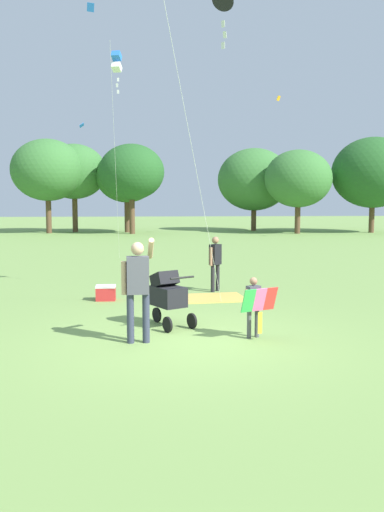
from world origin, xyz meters
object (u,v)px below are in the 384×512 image
object	(u,v)px
person_adult_flyer	(138,283)
stroller	(168,294)
picnic_blanket	(214,298)
kite_adult_black	(222,7)
cooler_box	(106,293)
child_with_butterfly_kite	(254,302)
kite_orange_delta	(117,63)
person_red_shirt	(215,259)

from	to	relation	value
person_adult_flyer	stroller	size ratio (longest dim) A/B	1.59
stroller	picnic_blanket	bearing A→B (deg)	66.88
kite_adult_black	cooler_box	distance (m)	6.76
child_with_butterfly_kite	kite_orange_delta	xyz separation A→B (m)	(-2.92, 12.44, 6.78)
stroller	cooler_box	xyz separation A→B (m)	(-1.34, 2.66, -0.43)
kite_adult_black	kite_orange_delta	xyz separation A→B (m)	(-2.76, 9.28, 1.00)
kite_orange_delta	person_red_shirt	bearing A→B (deg)	-70.12
person_adult_flyer	kite_adult_black	xyz separation A→B (m)	(1.77, 3.30, 5.41)
person_adult_flyer	kite_adult_black	world-z (taller)	kite_adult_black
stroller	person_red_shirt	world-z (taller)	person_red_shirt
kite_adult_black	picnic_blanket	world-z (taller)	kite_adult_black
kite_adult_black	kite_orange_delta	world-z (taller)	kite_orange_delta
person_adult_flyer	person_red_shirt	bearing A→B (deg)	68.97
stroller	kite_orange_delta	distance (m)	13.41
stroller	picnic_blanket	size ratio (longest dim) A/B	0.74
kite_orange_delta	picnic_blanket	world-z (taller)	kite_orange_delta
person_adult_flyer	kite_orange_delta	size ratio (longest dim) A/B	0.22
child_with_butterfly_kite	kite_adult_black	distance (m)	6.59
kite_adult_black	picnic_blanket	distance (m)	6.42
kite_orange_delta	picnic_blanket	distance (m)	11.74
stroller	kite_orange_delta	xyz separation A→B (m)	(-1.51, 11.46, 6.79)
kite_adult_black	person_adult_flyer	bearing A→B (deg)	-118.26
person_red_shirt	child_with_butterfly_kite	bearing A→B (deg)	-88.76
picnic_blanket	person_red_shirt	bearing A→B (deg)	80.82
person_adult_flyer	cooler_box	distance (m)	3.95
person_red_shirt	picnic_blanket	xyz separation A→B (m)	(-0.15, -0.92, -0.81)
stroller	child_with_butterfly_kite	bearing A→B (deg)	-34.61
cooler_box	child_with_butterfly_kite	bearing A→B (deg)	-52.81
person_adult_flyer	kite_orange_delta	xyz separation A→B (m)	(-0.99, 12.58, 6.41)
person_adult_flyer	person_red_shirt	world-z (taller)	person_adult_flyer
stroller	kite_adult_black	xyz separation A→B (m)	(1.25, 2.18, 5.79)
picnic_blanket	child_with_butterfly_kite	bearing A→B (deg)	-86.16
person_adult_flyer	cooler_box	bearing A→B (deg)	102.27
kite_orange_delta	kite_adult_black	bearing A→B (deg)	-73.44
person_adult_flyer	kite_orange_delta	distance (m)	14.15
person_adult_flyer	picnic_blanket	distance (m)	4.32
picnic_blanket	cooler_box	distance (m)	2.51
person_adult_flyer	picnic_blanket	xyz separation A→B (m)	(1.69, 3.85, -0.98)
person_red_shirt	kite_orange_delta	bearing A→B (deg)	109.88
child_with_butterfly_kite	picnic_blanket	size ratio (longest dim) A/B	0.70
person_adult_flyer	picnic_blanket	bearing A→B (deg)	66.36
person_adult_flyer	kite_adult_black	bearing A→B (deg)	61.74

